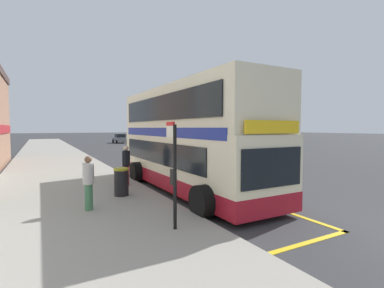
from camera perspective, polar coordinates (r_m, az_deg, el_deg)
ground_plane at (r=35.80m, az=-15.66°, el=-1.13°), size 260.00×260.00×0.00m
pavement_near at (r=34.90m, az=-26.93°, el=-1.37°), size 6.00×76.00×0.14m
double_decker_bus at (r=12.05m, az=-1.01°, el=0.30°), size 3.21×10.10×4.40m
bus_bay_markings at (r=12.21m, az=-1.16°, el=-9.41°), size 2.91×12.67×0.01m
bus_stop_sign at (r=7.09m, az=-3.78°, el=-4.50°), size 0.09×0.51×2.71m
parked_car_maroon_distant at (r=24.84m, az=2.38°, el=-1.07°), size 2.09×4.20×1.62m
parked_car_grey_kerbside at (r=51.45m, az=-14.47°, el=1.09°), size 2.09×4.20×1.62m
pedestrian_waiting_near_sign at (r=9.28m, az=-20.36°, el=-7.05°), size 0.34×0.34×1.69m
pedestrian_further_back at (r=12.74m, az=-13.28°, el=-3.92°), size 0.34×0.34×1.77m
litter_bin at (r=10.96m, az=-14.22°, el=-7.46°), size 0.56×0.56×1.04m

